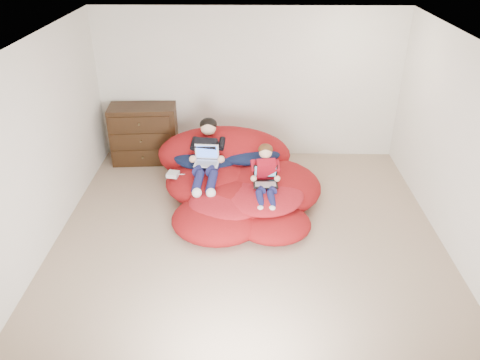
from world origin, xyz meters
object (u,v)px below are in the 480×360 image
Objects in this scene: dresser at (144,134)px; beanbag_pile at (237,182)px; younger_boy at (266,174)px; laptop_black at (265,178)px; laptop_white at (207,158)px; older_boy at (207,152)px.

dresser is 2.01m from beanbag_pile.
younger_boy is at bearing -43.26° from beanbag_pile.
laptop_white is at bearing 152.63° from laptop_black.
older_boy is 1.41× the size of younger_boy.
older_boy reaches higher than younger_boy.
laptop_white is at bearing -90.00° from older_boy.
laptop_white is at bearing -46.34° from dresser.
dresser reaches higher than laptop_black.
laptop_white is (-0.83, 0.41, 0.03)m from younger_boy.
beanbag_pile reaches higher than laptop_white.
laptop_white is 0.94m from laptop_black.
beanbag_pile is 6.85× the size of laptop_white.
younger_boy reaches higher than laptop_black.
younger_boy is (0.40, -0.38, 0.34)m from beanbag_pile.
dresser is at bearing 136.66° from older_boy.
older_boy is at bearing 90.00° from laptop_white.
laptop_white is (0.00, -0.12, -0.04)m from older_boy.
beanbag_pile is at bearing -18.62° from older_boy.
dresser is 0.90× the size of older_boy.
laptop_white is at bearing 154.07° from younger_boy.
younger_boy is 2.43× the size of laptop_white.
older_boy is (-0.43, 0.14, 0.41)m from beanbag_pile.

